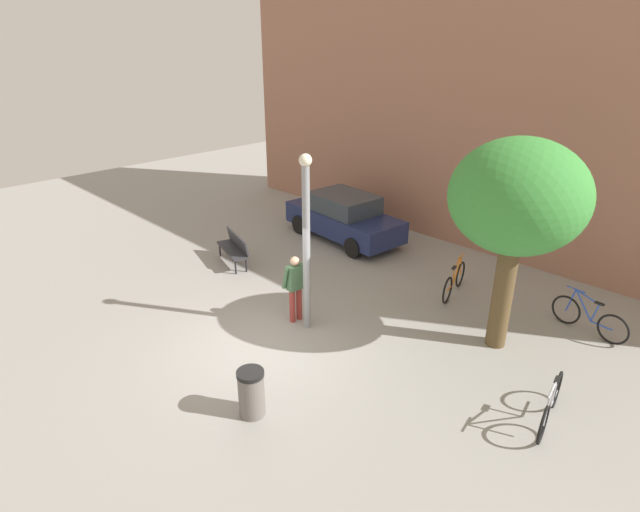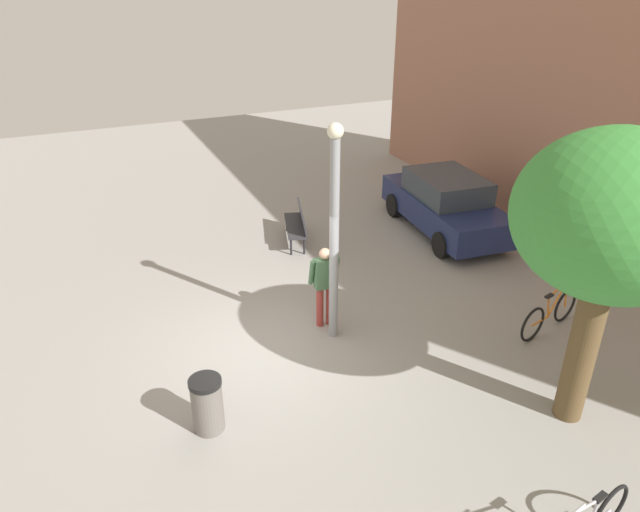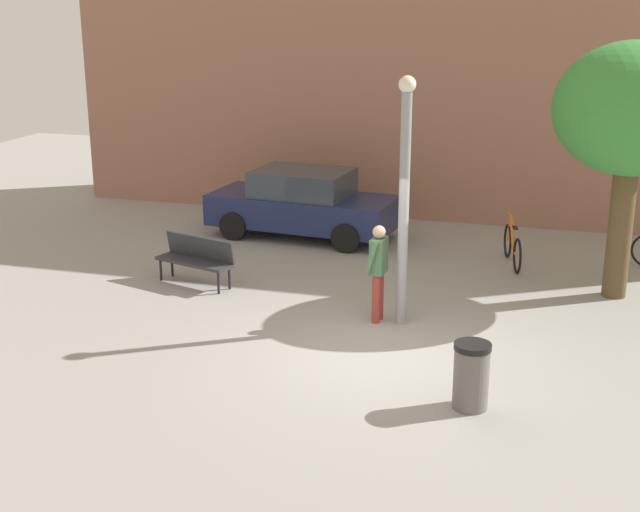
# 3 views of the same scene
# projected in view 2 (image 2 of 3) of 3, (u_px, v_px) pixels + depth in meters

# --- Properties ---
(ground_plane) EXTENTS (36.00, 36.00, 0.00)m
(ground_plane) POSITION_uv_depth(u_px,v_px,m) (266.00, 350.00, 10.76)
(ground_plane) COLOR gray
(lamppost) EXTENTS (0.28, 0.28, 4.11)m
(lamppost) POSITION_uv_depth(u_px,v_px,m) (334.00, 228.00, 10.17)
(lamppost) COLOR gray
(lamppost) RESTS_ON ground_plane
(person_by_lamppost) EXTENTS (0.31, 0.61, 1.67)m
(person_by_lamppost) POSITION_uv_depth(u_px,v_px,m) (325.00, 282.00, 11.08)
(person_by_lamppost) COLOR #9E3833
(person_by_lamppost) RESTS_ON ground_plane
(park_bench) EXTENTS (1.67, 0.92, 0.92)m
(park_bench) POSITION_uv_depth(u_px,v_px,m) (298.00, 222.00, 14.67)
(park_bench) COLOR #2D2D33
(park_bench) RESTS_ON ground_plane
(plaza_tree) EXTENTS (2.74, 2.74, 4.59)m
(plaza_tree) POSITION_uv_depth(u_px,v_px,m) (615.00, 219.00, 7.71)
(plaza_tree) COLOR brown
(plaza_tree) RESTS_ON ground_plane
(bicycle_orange) EXTENTS (0.49, 1.77, 0.97)m
(bicycle_orange) POSITION_uv_depth(u_px,v_px,m) (550.00, 313.00, 11.16)
(bicycle_orange) COLOR black
(bicycle_orange) RESTS_ON ground_plane
(parked_car_navy) EXTENTS (4.34, 2.13, 1.55)m
(parked_car_navy) POSITION_uv_depth(u_px,v_px,m) (445.00, 204.00, 15.17)
(parked_car_navy) COLOR navy
(parked_car_navy) RESTS_ON ground_plane
(trash_bin) EXTENTS (0.50, 0.50, 0.92)m
(trash_bin) POSITION_uv_depth(u_px,v_px,m) (207.00, 404.00, 8.75)
(trash_bin) COLOR #66605B
(trash_bin) RESTS_ON ground_plane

